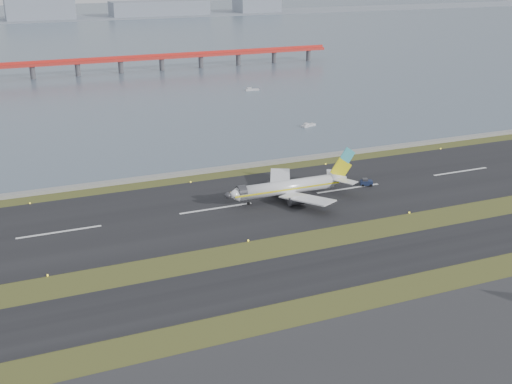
% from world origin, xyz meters
% --- Properties ---
extents(ground, '(1000.00, 1000.00, 0.00)m').
position_xyz_m(ground, '(0.00, 0.00, 0.00)').
color(ground, '#314217').
rests_on(ground, ground).
extents(taxiway_strip, '(1000.00, 18.00, 0.10)m').
position_xyz_m(taxiway_strip, '(0.00, -12.00, 0.05)').
color(taxiway_strip, black).
rests_on(taxiway_strip, ground).
extents(runway_strip, '(1000.00, 45.00, 0.10)m').
position_xyz_m(runway_strip, '(0.00, 30.00, 0.05)').
color(runway_strip, black).
rests_on(runway_strip, ground).
extents(seawall, '(1000.00, 2.50, 1.00)m').
position_xyz_m(seawall, '(0.00, 60.00, 0.50)').
color(seawall, gray).
rests_on(seawall, ground).
extents(bay_water, '(1400.00, 800.00, 1.30)m').
position_xyz_m(bay_water, '(0.00, 460.00, 0.00)').
color(bay_water, '#4D596E').
rests_on(bay_water, ground).
extents(red_pier, '(260.00, 5.00, 10.20)m').
position_xyz_m(red_pier, '(20.00, 250.00, 7.28)').
color(red_pier, red).
rests_on(red_pier, ground).
extents(far_shoreline, '(1400.00, 80.00, 60.50)m').
position_xyz_m(far_shoreline, '(13.62, 620.00, 6.07)').
color(far_shoreline, gray).
rests_on(far_shoreline, ground).
extents(airliner, '(38.52, 32.89, 12.80)m').
position_xyz_m(airliner, '(21.40, 29.23, 3.46)').
color(airliner, white).
rests_on(airliner, ground).
extents(pushback_tug, '(3.90, 3.03, 2.20)m').
position_xyz_m(pushback_tug, '(46.08, 30.23, 1.07)').
color(pushback_tug, '#16203D').
rests_on(pushback_tug, ground).
extents(workboat_near, '(6.72, 4.04, 1.56)m').
position_xyz_m(workboat_near, '(62.36, 98.66, 0.49)').
color(workboat_near, silver).
rests_on(workboat_near, ground).
extents(workboat_far, '(6.99, 3.09, 1.64)m').
position_xyz_m(workboat_far, '(69.37, 173.58, 0.52)').
color(workboat_far, silver).
rests_on(workboat_far, ground).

